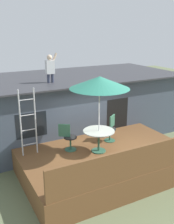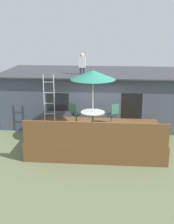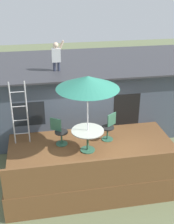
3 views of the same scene
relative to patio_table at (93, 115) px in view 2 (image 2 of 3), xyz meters
The scene contains 10 objects.
ground_plane 1.40m from the patio_table, 23.51° to the right, with size 40.00×40.00×0.00m, color #66704C.
house 3.52m from the patio_table, 86.75° to the left, with size 10.50×4.50×2.77m.
deck 1.01m from the patio_table, 23.51° to the right, with size 5.55×3.64×0.80m, color brown.
deck_railing 1.87m from the patio_table, 83.89° to the right, with size 5.45×0.08×0.90m, color brown.
patio_table is the anchor object (origin of this frame).
patio_umbrella 1.76m from the patio_table, ahead, with size 1.90×1.90×2.54m.
step_ladder 2.33m from the patio_table, 157.33° to the left, with size 0.52×0.04×2.20m.
person_figure 3.26m from the patio_table, 105.57° to the left, with size 0.47×0.20×1.11m.
patio_chair_left 1.04m from the patio_table, 145.94° to the left, with size 0.56×0.46×0.92m.
patio_chair_right 1.05m from the patio_table, 34.99° to the left, with size 0.56×0.47×0.92m.
Camera 2 is at (0.57, -11.82, 5.08)m, focal length 46.29 mm.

